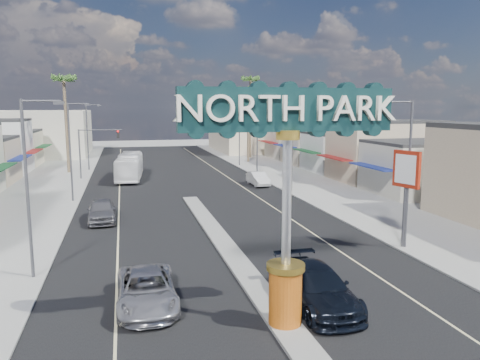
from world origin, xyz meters
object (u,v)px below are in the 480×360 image
streetlight_l_far (89,133)px  suv_left (147,290)px  streetlight_l_mid (72,147)px  bank_pylon_sign (406,175)px  city_bus (130,166)px  traffic_signal_left (95,144)px  traffic_signal_right (244,141)px  car_parked_right (258,179)px  gateway_sign (287,179)px  streetlight_l_near (30,180)px  palm_right_mid (248,94)px  palm_right_far (251,84)px  car_parked_left (102,210)px  streetlight_r_far (238,132)px  suv_right (316,287)px  streetlight_r_mid (291,143)px  streetlight_r_near (406,167)px  palm_left_far (64,84)px

streetlight_l_far → suv_left: streetlight_l_far is taller
streetlight_l_mid → bank_pylon_sign: bearing=-43.6°
city_bus → traffic_signal_left: bearing=169.7°
traffic_signal_right → car_parked_right: traffic_signal_right is taller
gateway_sign → streetlight_l_near: (-10.43, 8.02, -0.86)m
streetlight_l_near → palm_right_mid: (23.43, 46.00, 5.54)m
palm_right_far → palm_right_mid: bearing=-108.4°
car_parked_left → bank_pylon_sign: size_ratio=0.86×
streetlight_r_far → car_parked_right: 17.87m
streetlight_l_near → suv_right: streetlight_l_near is taller
palm_right_mid → car_parked_right: bearing=-102.1°
gateway_sign → city_bus: gateway_sign is taller
palm_right_mid → streetlight_l_far: bearing=-170.3°
city_bus → streetlight_l_far: bearing=124.6°
car_parked_right → streetlight_r_mid: bearing=-69.0°
streetlight_l_mid → gateway_sign: bearing=-69.6°
palm_right_mid → bank_pylon_sign: (-2.51, -45.92, -6.01)m
suv_right → city_bus: size_ratio=0.54×
palm_right_far → suv_right: (-13.00, -58.44, -11.52)m
streetlight_r_near → suv_right: size_ratio=1.51×
streetlight_r_far → suv_right: streetlight_r_far is taller
streetlight_r_mid → car_parked_right: 6.74m
palm_right_mid → streetlight_r_mid: bearing=-95.6°
traffic_signal_right → car_parked_left: 28.21m
traffic_signal_right → suv_left: bearing=-110.4°
suv_right → car_parked_left: 20.54m
traffic_signal_left → streetlight_l_near: size_ratio=0.67×
palm_right_mid → car_parked_right: (-4.56, -21.22, -9.86)m
streetlight_l_far → palm_right_far: 28.29m
traffic_signal_right → palm_left_far: size_ratio=0.46×
palm_right_far → suv_left: (-20.19, -56.71, -11.63)m
streetlight_r_far → car_parked_left: streetlight_r_far is taller
traffic_signal_right → streetlight_r_far: streetlight_r_far is taller
streetlight_l_mid → car_parked_right: bearing=14.2°
suv_left → streetlight_r_mid: bearing=58.2°
streetlight_l_mid → suv_right: streetlight_l_mid is taller
palm_right_mid → palm_right_far: palm_right_far is taller
streetlight_l_mid → streetlight_l_far: size_ratio=1.00×
streetlight_r_mid → traffic_signal_left: bearing=144.5°
streetlight_l_mid → suv_right: (12.43, -26.44, -4.20)m
streetlight_l_near → car_parked_left: bearing=76.8°
palm_right_far → bank_pylon_sign: bearing=-95.0°
gateway_sign → streetlight_r_mid: gateway_sign is taller
streetlight_r_mid → palm_left_far: (-23.43, 20.00, 6.43)m
traffic_signal_left → palm_right_mid: bearing=28.4°
streetlight_r_far → palm_right_far: bearing=65.5°
streetlight_l_far → suv_right: (12.43, -48.44, -4.20)m
palm_right_far → car_parked_left: size_ratio=2.79×
gateway_sign → bank_pylon_sign: 13.32m
gateway_sign → traffic_signal_right: gateway_sign is taller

